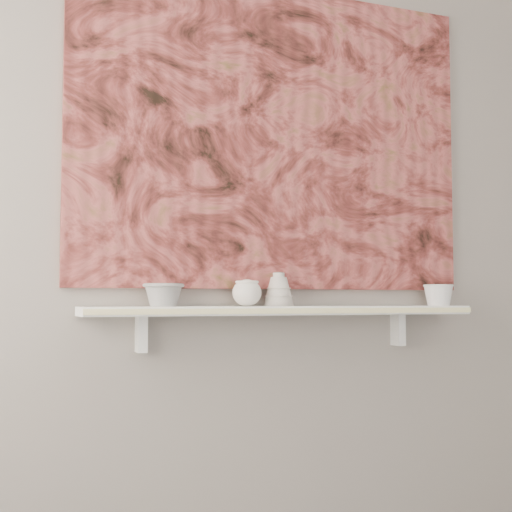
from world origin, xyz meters
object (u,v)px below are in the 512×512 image
painting (277,137)px  bell_vessel (279,289)px  shelf (286,311)px  bowl_grey (163,294)px  bowl_white (439,295)px  cup_cream (247,293)px

painting → bell_vessel: size_ratio=12.95×
shelf → bowl_grey: 0.44m
painting → bowl_white: painting is taller
bowl_grey → cup_cream: size_ratio=1.36×
shelf → bowl_grey: size_ratio=10.41×
painting → bell_vessel: painting is taller
cup_cream → bowl_white: (0.77, 0.00, -0.00)m
painting → cup_cream: size_ratio=15.17×
bowl_grey → cup_cream: 0.29m
cup_cream → shelf: bearing=0.0°
shelf → painting: bearing=90.0°
bowl_grey → shelf: bearing=0.0°
shelf → bowl_grey: (-0.43, 0.00, 0.05)m
bowl_grey → bowl_white: (1.06, 0.00, 0.00)m
bowl_white → bowl_grey: bearing=180.0°
cup_cream → bowl_white: cup_cream is taller
cup_cream → bowl_grey: bearing=180.0°
bowl_grey → bowl_white: size_ratio=1.20×
painting → cup_cream: bearing=-150.9°
bowl_white → painting: bearing=172.7°
bowl_grey → painting: bearing=10.5°
shelf → painting: painting is taller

